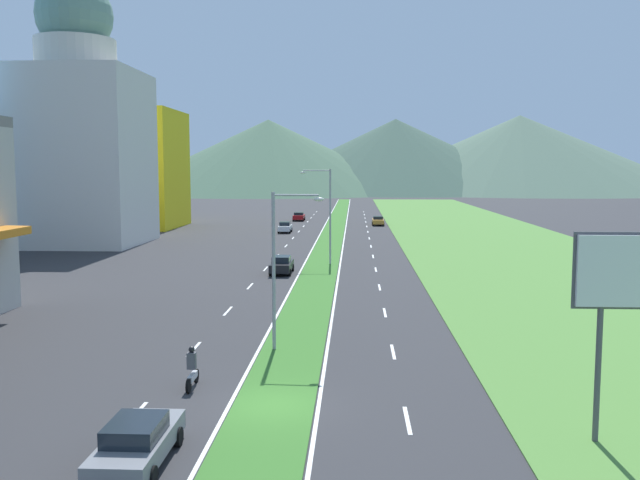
# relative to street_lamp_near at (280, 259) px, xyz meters

# --- Properties ---
(ground_plane) EXTENTS (600.00, 600.00, 0.00)m
(ground_plane) POSITION_rel_street_lamp_near_xyz_m (0.64, -8.23, -4.68)
(ground_plane) COLOR #2D2D30
(grass_median) EXTENTS (3.20, 240.00, 0.06)m
(grass_median) POSITION_rel_street_lamp_near_xyz_m (0.64, 51.77, -4.65)
(grass_median) COLOR #387028
(grass_median) RESTS_ON ground_plane
(grass_verge_right) EXTENTS (24.00, 240.00, 0.06)m
(grass_verge_right) POSITION_rel_street_lamp_near_xyz_m (21.24, 51.77, -4.65)
(grass_verge_right) COLOR #518438
(grass_verge_right) RESTS_ON ground_plane
(lane_dash_left_2) EXTENTS (0.16, 2.80, 0.01)m
(lane_dash_left_2) POSITION_rel_street_lamp_near_xyz_m (-4.46, -9.43, -4.68)
(lane_dash_left_2) COLOR silver
(lane_dash_left_2) RESTS_ON ground_plane
(lane_dash_left_3) EXTENTS (0.16, 2.80, 0.01)m
(lane_dash_left_3) POSITION_rel_street_lamp_near_xyz_m (-4.46, -0.03, -4.68)
(lane_dash_left_3) COLOR silver
(lane_dash_left_3) RESTS_ON ground_plane
(lane_dash_left_4) EXTENTS (0.16, 2.80, 0.01)m
(lane_dash_left_4) POSITION_rel_street_lamp_near_xyz_m (-4.46, 9.37, -4.68)
(lane_dash_left_4) COLOR silver
(lane_dash_left_4) RESTS_ON ground_plane
(lane_dash_left_5) EXTENTS (0.16, 2.80, 0.01)m
(lane_dash_left_5) POSITION_rel_street_lamp_near_xyz_m (-4.46, 18.77, -4.68)
(lane_dash_left_5) COLOR silver
(lane_dash_left_5) RESTS_ON ground_plane
(lane_dash_left_6) EXTENTS (0.16, 2.80, 0.01)m
(lane_dash_left_6) POSITION_rel_street_lamp_near_xyz_m (-4.46, 28.17, -4.68)
(lane_dash_left_6) COLOR silver
(lane_dash_left_6) RESTS_ON ground_plane
(lane_dash_left_7) EXTENTS (0.16, 2.80, 0.01)m
(lane_dash_left_7) POSITION_rel_street_lamp_near_xyz_m (-4.46, 37.56, -4.68)
(lane_dash_left_7) COLOR silver
(lane_dash_left_7) RESTS_ON ground_plane
(lane_dash_left_8) EXTENTS (0.16, 2.80, 0.01)m
(lane_dash_left_8) POSITION_rel_street_lamp_near_xyz_m (-4.46, 46.96, -4.68)
(lane_dash_left_8) COLOR silver
(lane_dash_left_8) RESTS_ON ground_plane
(lane_dash_left_9) EXTENTS (0.16, 2.80, 0.01)m
(lane_dash_left_9) POSITION_rel_street_lamp_near_xyz_m (-4.46, 56.36, -4.68)
(lane_dash_left_9) COLOR silver
(lane_dash_left_9) RESTS_ON ground_plane
(lane_dash_left_10) EXTENTS (0.16, 2.80, 0.01)m
(lane_dash_left_10) POSITION_rel_street_lamp_near_xyz_m (-4.46, 65.76, -4.68)
(lane_dash_left_10) COLOR silver
(lane_dash_left_10) RESTS_ON ground_plane
(lane_dash_left_11) EXTENTS (0.16, 2.80, 0.01)m
(lane_dash_left_11) POSITION_rel_street_lamp_near_xyz_m (-4.46, 75.16, -4.68)
(lane_dash_left_11) COLOR silver
(lane_dash_left_11) RESTS_ON ground_plane
(lane_dash_left_12) EXTENTS (0.16, 2.80, 0.01)m
(lane_dash_left_12) POSITION_rel_street_lamp_near_xyz_m (-4.46, 84.56, -4.68)
(lane_dash_left_12) COLOR silver
(lane_dash_left_12) RESTS_ON ground_plane
(lane_dash_left_13) EXTENTS (0.16, 2.80, 0.01)m
(lane_dash_left_13) POSITION_rel_street_lamp_near_xyz_m (-4.46, 93.96, -4.68)
(lane_dash_left_13) COLOR silver
(lane_dash_left_13) RESTS_ON ground_plane
(lane_dash_left_14) EXTENTS (0.16, 2.80, 0.01)m
(lane_dash_left_14) POSITION_rel_street_lamp_near_xyz_m (-4.46, 103.35, -4.68)
(lane_dash_left_14) COLOR silver
(lane_dash_left_14) RESTS_ON ground_plane
(lane_dash_left_15) EXTENTS (0.16, 2.80, 0.01)m
(lane_dash_left_15) POSITION_rel_street_lamp_near_xyz_m (-4.46, 112.75, -4.68)
(lane_dash_left_15) COLOR silver
(lane_dash_left_15) RESTS_ON ground_plane
(lane_dash_right_2) EXTENTS (0.16, 2.80, 0.01)m
(lane_dash_right_2) POSITION_rel_street_lamp_near_xyz_m (5.74, -9.43, -4.68)
(lane_dash_right_2) COLOR silver
(lane_dash_right_2) RESTS_ON ground_plane
(lane_dash_right_3) EXTENTS (0.16, 2.80, 0.01)m
(lane_dash_right_3) POSITION_rel_street_lamp_near_xyz_m (5.74, -0.03, -4.68)
(lane_dash_right_3) COLOR silver
(lane_dash_right_3) RESTS_ON ground_plane
(lane_dash_right_4) EXTENTS (0.16, 2.80, 0.01)m
(lane_dash_right_4) POSITION_rel_street_lamp_near_xyz_m (5.74, 9.37, -4.68)
(lane_dash_right_4) COLOR silver
(lane_dash_right_4) RESTS_ON ground_plane
(lane_dash_right_5) EXTENTS (0.16, 2.80, 0.01)m
(lane_dash_right_5) POSITION_rel_street_lamp_near_xyz_m (5.74, 18.77, -4.68)
(lane_dash_right_5) COLOR silver
(lane_dash_right_5) RESTS_ON ground_plane
(lane_dash_right_6) EXTENTS (0.16, 2.80, 0.01)m
(lane_dash_right_6) POSITION_rel_street_lamp_near_xyz_m (5.74, 28.17, -4.68)
(lane_dash_right_6) COLOR silver
(lane_dash_right_6) RESTS_ON ground_plane
(lane_dash_right_7) EXTENTS (0.16, 2.80, 0.01)m
(lane_dash_right_7) POSITION_rel_street_lamp_near_xyz_m (5.74, 37.56, -4.68)
(lane_dash_right_7) COLOR silver
(lane_dash_right_7) RESTS_ON ground_plane
(lane_dash_right_8) EXTENTS (0.16, 2.80, 0.01)m
(lane_dash_right_8) POSITION_rel_street_lamp_near_xyz_m (5.74, 46.96, -4.68)
(lane_dash_right_8) COLOR silver
(lane_dash_right_8) RESTS_ON ground_plane
(lane_dash_right_9) EXTENTS (0.16, 2.80, 0.01)m
(lane_dash_right_9) POSITION_rel_street_lamp_near_xyz_m (5.74, 56.36, -4.68)
(lane_dash_right_9) COLOR silver
(lane_dash_right_9) RESTS_ON ground_plane
(lane_dash_right_10) EXTENTS (0.16, 2.80, 0.01)m
(lane_dash_right_10) POSITION_rel_street_lamp_near_xyz_m (5.74, 65.76, -4.68)
(lane_dash_right_10) COLOR silver
(lane_dash_right_10) RESTS_ON ground_plane
(lane_dash_right_11) EXTENTS (0.16, 2.80, 0.01)m
(lane_dash_right_11) POSITION_rel_street_lamp_near_xyz_m (5.74, 75.16, -4.68)
(lane_dash_right_11) COLOR silver
(lane_dash_right_11) RESTS_ON ground_plane
(lane_dash_right_12) EXTENTS (0.16, 2.80, 0.01)m
(lane_dash_right_12) POSITION_rel_street_lamp_near_xyz_m (5.74, 84.56, -4.68)
(lane_dash_right_12) COLOR silver
(lane_dash_right_12) RESTS_ON ground_plane
(lane_dash_right_13) EXTENTS (0.16, 2.80, 0.01)m
(lane_dash_right_13) POSITION_rel_street_lamp_near_xyz_m (5.74, 93.96, -4.68)
(lane_dash_right_13) COLOR silver
(lane_dash_right_13) RESTS_ON ground_plane
(lane_dash_right_14) EXTENTS (0.16, 2.80, 0.01)m
(lane_dash_right_14) POSITION_rel_street_lamp_near_xyz_m (5.74, 103.35, -4.68)
(lane_dash_right_14) COLOR silver
(lane_dash_right_14) RESTS_ON ground_plane
(lane_dash_right_15) EXTENTS (0.16, 2.80, 0.01)m
(lane_dash_right_15) POSITION_rel_street_lamp_near_xyz_m (5.74, 112.75, -4.68)
(lane_dash_right_15) COLOR silver
(lane_dash_right_15) RESTS_ON ground_plane
(edge_line_median_left) EXTENTS (0.16, 240.00, 0.01)m
(edge_line_median_left) POSITION_rel_street_lamp_near_xyz_m (-1.11, 51.77, -4.68)
(edge_line_median_left) COLOR silver
(edge_line_median_left) RESTS_ON ground_plane
(edge_line_median_right) EXTENTS (0.16, 240.00, 0.01)m
(edge_line_median_right) POSITION_rel_street_lamp_near_xyz_m (2.39, 51.77, -4.68)
(edge_line_median_right) COLOR silver
(edge_line_median_right) RESTS_ON ground_plane
(domed_building) EXTENTS (15.01, 15.01, 31.94)m
(domed_building) POSITION_rel_street_lamp_near_xyz_m (-29.81, 47.98, 8.70)
(domed_building) COLOR silver
(domed_building) RESTS_ON ground_plane
(midrise_colored) EXTENTS (15.98, 15.98, 18.35)m
(midrise_colored) POSITION_rel_street_lamp_near_xyz_m (-32.01, 72.09, 4.49)
(midrise_colored) COLOR yellow
(midrise_colored) RESTS_ON ground_plane
(hill_far_left) EXTENTS (120.21, 120.21, 28.44)m
(hill_far_left) POSITION_rel_street_lamp_near_xyz_m (-30.11, 233.20, 9.54)
(hill_far_left) COLOR #47664C
(hill_far_left) RESTS_ON ground_plane
(hill_far_center) EXTENTS (124.91, 124.91, 29.60)m
(hill_far_center) POSITION_rel_street_lamp_near_xyz_m (20.41, 248.32, 10.12)
(hill_far_center) COLOR #3D5647
(hill_far_center) RESTS_ON ground_plane
(hill_far_right) EXTENTS (141.24, 141.24, 31.09)m
(hill_far_right) POSITION_rel_street_lamp_near_xyz_m (71.26, 251.18, 10.86)
(hill_far_right) COLOR #516B56
(hill_far_right) RESTS_ON ground_plane
(street_lamp_near) EXTENTS (2.66, 0.33, 8.07)m
(street_lamp_near) POSITION_rel_street_lamp_near_xyz_m (0.00, 0.00, 0.00)
(street_lamp_near) COLOR #99999E
(street_lamp_near) RESTS_ON ground_plane
(street_lamp_mid) EXTENTS (2.98, 0.31, 9.22)m
(street_lamp_mid) POSITION_rel_street_lamp_near_xyz_m (1.10, 31.30, 0.63)
(street_lamp_mid) COLOR #99999E
(street_lamp_mid) RESTS_ON ground_plane
(car_0) EXTENTS (1.91, 4.66, 1.57)m
(car_0) POSITION_rel_street_lamp_near_xyz_m (-2.67, 25.47, -3.89)
(car_0) COLOR black
(car_0) RESTS_ON ground_plane
(car_2) EXTENTS (2.04, 4.38, 1.51)m
(car_2) POSITION_rel_street_lamp_near_xyz_m (-6.17, 86.78, -3.91)
(car_2) COLOR maroon
(car_2) RESTS_ON ground_plane
(car_3) EXTENTS (1.98, 4.79, 1.49)m
(car_3) POSITION_rel_street_lamp_near_xyz_m (-2.98, -13.69, -3.93)
(car_3) COLOR slate
(car_3) RESTS_ON ground_plane
(car_4) EXTENTS (1.85, 4.16, 1.58)m
(car_4) POSITION_rel_street_lamp_near_xyz_m (-6.32, 64.03, -3.89)
(car_4) COLOR silver
(car_4) RESTS_ON ground_plane
(car_5) EXTENTS (1.96, 4.33, 1.47)m
(car_5) POSITION_rel_street_lamp_near_xyz_m (7.62, 77.55, -3.93)
(car_5) COLOR #C6842D
(car_5) RESTS_ON ground_plane
(motorcycle_rider) EXTENTS (0.36, 2.00, 1.80)m
(motorcycle_rider) POSITION_rel_street_lamp_near_xyz_m (-3.06, -6.17, -3.94)
(motorcycle_rider) COLOR black
(motorcycle_rider) RESTS_ON ground_plane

